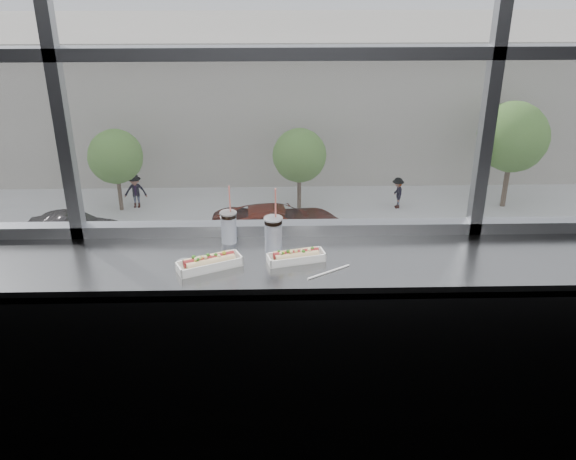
{
  "coord_description": "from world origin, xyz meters",
  "views": [
    {
      "loc": [
        -0.02,
        -1.43,
        2.52
      ],
      "look_at": [
        0.05,
        1.23,
        1.25
      ],
      "focal_mm": 40.0,
      "sensor_mm": 36.0,
      "label": 1
    }
  ],
  "objects_px": {
    "car_near_c": "(232,320)",
    "pedestrian_c": "(398,190)",
    "soda_cup_right": "(273,233)",
    "pedestrian_a": "(135,188)",
    "car_far_b": "(279,219)",
    "hotdog_tray_right": "(296,256)",
    "car_near_d": "(419,316)",
    "soda_cup_left": "(229,226)",
    "wrapper": "(185,261)",
    "hotdog_tray_left": "(209,262)",
    "tree_left": "(115,157)",
    "tree_center": "(299,155)",
    "car_far_a": "(72,225)",
    "tree_right": "(513,137)",
    "loose_straw": "(329,272)",
    "car_near_b": "(75,320)"
  },
  "relations": [
    {
      "from": "soda_cup_left",
      "to": "wrapper",
      "type": "bearing_deg",
      "value": -131.81
    },
    {
      "from": "car_near_b",
      "to": "pedestrian_a",
      "type": "relative_size",
      "value": 2.8
    },
    {
      "from": "soda_cup_left",
      "to": "tree_right",
      "type": "distance_m",
      "value": 31.81
    },
    {
      "from": "hotdog_tray_right",
      "to": "pedestrian_c",
      "type": "height_order",
      "value": "hotdog_tray_right"
    },
    {
      "from": "loose_straw",
      "to": "wrapper",
      "type": "distance_m",
      "value": 0.67
    },
    {
      "from": "pedestrian_c",
      "to": "pedestrian_a",
      "type": "distance_m",
      "value": 13.68
    },
    {
      "from": "wrapper",
      "to": "tree_right",
      "type": "xyz_separation_m",
      "value": [
        12.56,
        28.31,
        -8.29
      ]
    },
    {
      "from": "soda_cup_right",
      "to": "wrapper",
      "type": "height_order",
      "value": "soda_cup_right"
    },
    {
      "from": "car_near_c",
      "to": "pedestrian_c",
      "type": "height_order",
      "value": "pedestrian_c"
    },
    {
      "from": "wrapper",
      "to": "car_far_a",
      "type": "distance_m",
      "value": 28.15
    },
    {
      "from": "wrapper",
      "to": "car_far_a",
      "type": "height_order",
      "value": "wrapper"
    },
    {
      "from": "hotdog_tray_right",
      "to": "tree_left",
      "type": "relative_size",
      "value": 0.06
    },
    {
      "from": "wrapper",
      "to": "pedestrian_c",
      "type": "height_order",
      "value": "wrapper"
    },
    {
      "from": "hotdog_tray_right",
      "to": "car_near_d",
      "type": "distance_m",
      "value": 20.32
    },
    {
      "from": "wrapper",
      "to": "car_near_b",
      "type": "xyz_separation_m",
      "value": [
        -6.54,
        16.31,
        -11.03
      ]
    },
    {
      "from": "wrapper",
      "to": "loose_straw",
      "type": "bearing_deg",
      "value": -9.21
    },
    {
      "from": "car_near_c",
      "to": "tree_left",
      "type": "relative_size",
      "value": 1.28
    },
    {
      "from": "pedestrian_c",
      "to": "hotdog_tray_right",
      "type": "bearing_deg",
      "value": -12.75
    },
    {
      "from": "pedestrian_a",
      "to": "tree_right",
      "type": "height_order",
      "value": "tree_right"
    },
    {
      "from": "hotdog_tray_left",
      "to": "soda_cup_left",
      "type": "distance_m",
      "value": 0.28
    },
    {
      "from": "tree_center",
      "to": "car_near_c",
      "type": "bearing_deg",
      "value": -103.35
    },
    {
      "from": "car_far_b",
      "to": "tree_right",
      "type": "height_order",
      "value": "tree_right"
    },
    {
      "from": "car_far_a",
      "to": "car_far_b",
      "type": "relative_size",
      "value": 0.84
    },
    {
      "from": "wrapper",
      "to": "car_near_c",
      "type": "bearing_deg",
      "value": 93.8
    },
    {
      "from": "car_near_c",
      "to": "pedestrian_a",
      "type": "distance_m",
      "value": 13.54
    },
    {
      "from": "hotdog_tray_right",
      "to": "pedestrian_a",
      "type": "relative_size",
      "value": 0.13
    },
    {
      "from": "soda_cup_right",
      "to": "pedestrian_a",
      "type": "bearing_deg",
      "value": 104.16
    },
    {
      "from": "hotdog_tray_left",
      "to": "tree_center",
      "type": "distance_m",
      "value": 29.86
    },
    {
      "from": "hotdog_tray_right",
      "to": "soda_cup_right",
      "type": "distance_m",
      "value": 0.17
    },
    {
      "from": "pedestrian_c",
      "to": "pedestrian_a",
      "type": "xyz_separation_m",
      "value": [
        -13.67,
        0.38,
        0.1
      ]
    },
    {
      "from": "tree_center",
      "to": "tree_right",
      "type": "xyz_separation_m",
      "value": [
        10.8,
        0.0,
        0.89
      ]
    },
    {
      "from": "car_near_d",
      "to": "loose_straw",
      "type": "bearing_deg",
      "value": 157.21
    },
    {
      "from": "soda_cup_right",
      "to": "tree_left",
      "type": "xyz_separation_m",
      "value": [
        -7.94,
        28.19,
        -9.25
      ]
    },
    {
      "from": "hotdog_tray_left",
      "to": "tree_left",
      "type": "xyz_separation_m",
      "value": [
        -7.64,
        28.35,
        -9.18
      ]
    },
    {
      "from": "car_far_b",
      "to": "car_near_d",
      "type": "bearing_deg",
      "value": -151.02
    },
    {
      "from": "pedestrian_c",
      "to": "tree_left",
      "type": "relative_size",
      "value": 0.46
    },
    {
      "from": "hotdog_tray_right",
      "to": "car_near_b",
      "type": "distance_m",
      "value": 20.92
    },
    {
      "from": "hotdog_tray_right",
      "to": "tree_right",
      "type": "relative_size",
      "value": 0.05
    },
    {
      "from": "car_far_b",
      "to": "pedestrian_a",
      "type": "bearing_deg",
      "value": 57.87
    },
    {
      "from": "pedestrian_a",
      "to": "hotdog_tray_right",
      "type": "bearing_deg",
      "value": -75.69
    },
    {
      "from": "car_near_d",
      "to": "car_far_b",
      "type": "relative_size",
      "value": 0.86
    },
    {
      "from": "hotdog_tray_left",
      "to": "soda_cup_right",
      "type": "distance_m",
      "value": 0.34
    },
    {
      "from": "loose_straw",
      "to": "wrapper",
      "type": "xyz_separation_m",
      "value": [
        -0.66,
        0.11,
        0.01
      ]
    },
    {
      "from": "wrapper",
      "to": "pedestrian_a",
      "type": "relative_size",
      "value": 0.04
    },
    {
      "from": "hotdog_tray_left",
      "to": "tree_left",
      "type": "height_order",
      "value": "hotdog_tray_left"
    },
    {
      "from": "pedestrian_a",
      "to": "wrapper",
      "type": "bearing_deg",
      "value": -76.67
    },
    {
      "from": "car_near_d",
      "to": "car_near_b",
      "type": "distance_m",
      "value": 12.04
    },
    {
      "from": "loose_straw",
      "to": "car_far_b",
      "type": "relative_size",
      "value": 0.03
    },
    {
      "from": "pedestrian_c",
      "to": "tree_center",
      "type": "relative_size",
      "value": 0.46
    },
    {
      "from": "car_near_c",
      "to": "tree_right",
      "type": "height_order",
      "value": "tree_right"
    }
  ]
}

